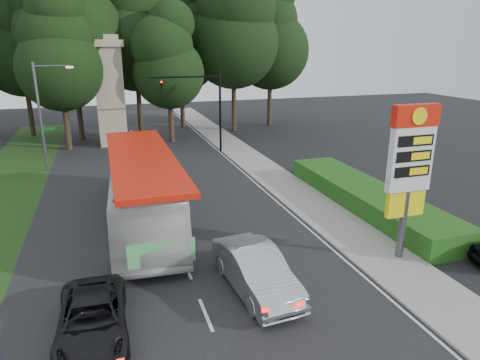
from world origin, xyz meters
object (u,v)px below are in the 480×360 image
object	(u,v)px
monument	(110,91)
suv_charcoal	(92,318)
sedan_silver	(256,270)
streetlight_signs	(43,112)
traffic_signal_mast	(205,100)
transit_bus	(144,189)
gas_station_pylon	(410,162)

from	to	relation	value
monument	suv_charcoal	world-z (taller)	monument
sedan_silver	streetlight_signs	bearing A→B (deg)	109.28
traffic_signal_mast	suv_charcoal	world-z (taller)	traffic_signal_mast
streetlight_signs	monument	xyz separation A→B (m)	(4.99, 7.99, 0.67)
traffic_signal_mast	streetlight_signs	bearing A→B (deg)	-171.08
traffic_signal_mast	transit_bus	bearing A→B (deg)	-115.31
transit_bus	suv_charcoal	size ratio (longest dim) A/B	2.83
traffic_signal_mast	monument	size ratio (longest dim) A/B	0.72
streetlight_signs	sedan_silver	size ratio (longest dim) A/B	1.53
traffic_signal_mast	sedan_silver	xyz separation A→B (m)	(-3.46, -22.49, -3.81)
suv_charcoal	monument	bearing A→B (deg)	87.79
traffic_signal_mast	transit_bus	xyz separation A→B (m)	(-6.80, -14.38, -2.81)
monument	suv_charcoal	bearing A→B (deg)	-93.38
gas_station_pylon	traffic_signal_mast	xyz separation A→B (m)	(-3.52, 22.00, 0.22)
streetlight_signs	gas_station_pylon	bearing A→B (deg)	-51.04
gas_station_pylon	suv_charcoal	distance (m)	13.56
gas_station_pylon	traffic_signal_mast	size ratio (longest dim) A/B	0.95
streetlight_signs	monument	distance (m)	9.44
monument	sedan_silver	xyz separation A→B (m)	(4.22, -28.50, -4.25)
gas_station_pylon	transit_bus	bearing A→B (deg)	143.53
monument	transit_bus	distance (m)	20.66
traffic_signal_mast	sedan_silver	bearing A→B (deg)	-98.74
gas_station_pylon	monument	bearing A→B (deg)	111.80
monument	transit_bus	world-z (taller)	monument
sedan_silver	transit_bus	bearing A→B (deg)	107.48
streetlight_signs	sedan_silver	distance (m)	22.76
sedan_silver	monument	bearing A→B (deg)	93.52
gas_station_pylon	sedan_silver	xyz separation A→B (m)	(-6.98, -0.49, -3.59)
monument	sedan_silver	world-z (taller)	monument
monument	suv_charcoal	distance (m)	29.83
suv_charcoal	streetlight_signs	bearing A→B (deg)	99.78
gas_station_pylon	suv_charcoal	bearing A→B (deg)	-173.66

